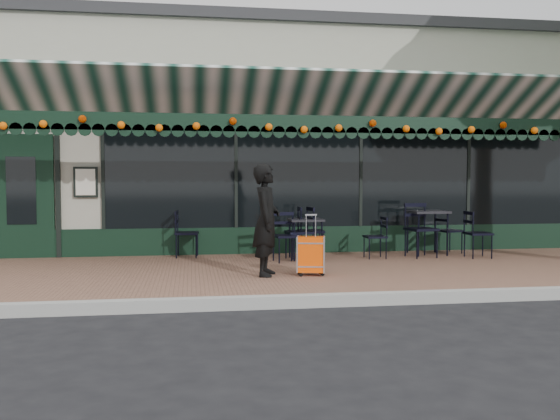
{
  "coord_description": "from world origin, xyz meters",
  "views": [
    {
      "loc": [
        -1.83,
        -7.07,
        1.55
      ],
      "look_at": [
        -0.53,
        1.6,
        1.1
      ],
      "focal_mm": 38.0,
      "sensor_mm": 36.0,
      "label": 1
    }
  ],
  "objects": [
    {
      "name": "ground",
      "position": [
        0.0,
        0.0,
        0.0
      ],
      "size": [
        80.0,
        80.0,
        0.0
      ],
      "primitive_type": "plane",
      "color": "black",
      "rests_on": "ground"
    },
    {
      "name": "curb",
      "position": [
        0.0,
        -0.08,
        0.07
      ],
      "size": [
        18.0,
        0.16,
        0.15
      ],
      "primitive_type": "cube",
      "color": "#9E9E99",
      "rests_on": "ground"
    },
    {
      "name": "sidewalk",
      "position": [
        0.0,
        2.0,
        0.07
      ],
      "size": [
        18.0,
        4.0,
        0.15
      ],
      "primitive_type": "cube",
      "color": "brown",
      "rests_on": "ground"
    },
    {
      "name": "cafe_table_b",
      "position": [
        0.15,
        3.08,
        0.79
      ],
      "size": [
        0.58,
        0.58,
        0.71
      ],
      "color": "black",
      "rests_on": "sidewalk"
    },
    {
      "name": "cafe_table_a",
      "position": [
        2.51,
        3.39,
        0.89
      ],
      "size": [
        0.66,
        0.66,
        0.82
      ],
      "color": "black",
      "rests_on": "sidewalk"
    },
    {
      "name": "chair_a_extra",
      "position": [
        3.23,
        2.8,
        0.57
      ],
      "size": [
        0.43,
        0.43,
        0.85
      ],
      "primitive_type": null,
      "rotation": [
        0.0,
        0.0,
        1.55
      ],
      "color": "black",
      "rests_on": "sidewalk"
    },
    {
      "name": "restaurant_building",
      "position": [
        0.0,
        7.84,
        2.27
      ],
      "size": [
        12.0,
        9.6,
        4.5
      ],
      "color": "#A39F8D",
      "rests_on": "ground"
    },
    {
      "name": "chair_a_right",
      "position": [
        3.0,
        3.51,
        0.57
      ],
      "size": [
        0.51,
        0.51,
        0.83
      ],
      "primitive_type": null,
      "rotation": [
        0.0,
        0.0,
        1.84
      ],
      "color": "black",
      "rests_on": "sidewalk"
    },
    {
      "name": "chair_solo",
      "position": [
        -1.91,
        3.65,
        0.58
      ],
      "size": [
        0.46,
        0.46,
        0.85
      ],
      "primitive_type": null,
      "rotation": [
        0.0,
        0.0,
        1.49
      ],
      "color": "black",
      "rests_on": "sidewalk"
    },
    {
      "name": "chair_a_left",
      "position": [
        1.39,
        3.01,
        0.52
      ],
      "size": [
        0.38,
        0.38,
        0.75
      ],
      "primitive_type": null,
      "rotation": [
        0.0,
        0.0,
        -1.56
      ],
      "color": "black",
      "rests_on": "sidewalk"
    },
    {
      "name": "suitcase",
      "position": [
        -0.11,
        1.34,
        0.45
      ],
      "size": [
        0.43,
        0.3,
        0.89
      ],
      "rotation": [
        0.0,
        0.0,
        -0.23
      ],
      "color": "#FF5008",
      "rests_on": "sidewalk"
    },
    {
      "name": "chair_a_front",
      "position": [
        2.25,
        3.02,
        0.64
      ],
      "size": [
        0.57,
        0.57,
        0.99
      ],
      "primitive_type": null,
      "rotation": [
        0.0,
        0.0,
        0.17
      ],
      "color": "black",
      "rests_on": "sidewalk"
    },
    {
      "name": "woman",
      "position": [
        -0.75,
        1.42,
        0.96
      ],
      "size": [
        0.52,
        0.67,
        1.62
      ],
      "primitive_type": "imported",
      "rotation": [
        0.0,
        0.0,
        1.32
      ],
      "color": "black",
      "rests_on": "sidewalk"
    },
    {
      "name": "chair_b_right",
      "position": [
        0.27,
        3.22,
        0.62
      ],
      "size": [
        0.49,
        0.49,
        0.93
      ],
      "primitive_type": null,
      "rotation": [
        0.0,
        0.0,
        1.52
      ],
      "color": "black",
      "rests_on": "sidewalk"
    },
    {
      "name": "chair_b_front",
      "position": [
        -0.24,
        2.81,
        0.58
      ],
      "size": [
        0.48,
        0.48,
        0.85
      ],
      "primitive_type": null,
      "rotation": [
        0.0,
        0.0,
        0.14
      ],
      "color": "black",
      "rests_on": "sidewalk"
    },
    {
      "name": "chair_b_left",
      "position": [
        0.03,
        3.04,
        0.62
      ],
      "size": [
        0.51,
        0.51,
        0.93
      ],
      "primitive_type": null,
      "rotation": [
        0.0,
        0.0,
        -1.48
      ],
      "color": "black",
      "rests_on": "sidewalk"
    }
  ]
}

